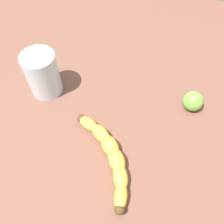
{
  "coord_description": "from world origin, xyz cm",
  "views": [
    {
      "loc": [
        -32.71,
        -16.4,
        50.64
      ],
      "look_at": [
        -3.79,
        -3.74,
        5.0
      ],
      "focal_mm": 37.23,
      "sensor_mm": 36.0,
      "label": 1
    }
  ],
  "objects": [
    {
      "name": "wooden_tabletop",
      "position": [
        0.0,
        0.0,
        1.5
      ],
      "size": [
        120.0,
        120.0,
        3.0
      ],
      "primitive_type": "cube",
      "color": "brown",
      "rests_on": "ground"
    },
    {
      "name": "smoothie_glass",
      "position": [
        -2.61,
        15.53,
        8.43
      ],
      "size": [
        8.21,
        8.21,
        11.52
      ],
      "color": "silver",
      "rests_on": "wooden_tabletop"
    },
    {
      "name": "lime_fruit",
      "position": [
        6.86,
        -20.75,
        5.47
      ],
      "size": [
        4.95,
        4.95,
        4.95
      ],
      "primitive_type": "sphere",
      "color": "#75C142",
      "rests_on": "wooden_tabletop"
    },
    {
      "name": "banana",
      "position": [
        -13.95,
        -7.57,
        4.71
      ],
      "size": [
        17.42,
        18.31,
        3.42
      ],
      "rotation": [
        0.0,
        0.0,
        0.81
      ],
      "color": "yellow",
      "rests_on": "wooden_tabletop"
    }
  ]
}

